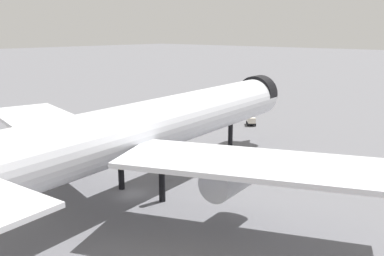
# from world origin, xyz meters

# --- Properties ---
(ground) EXTENTS (900.00, 900.00, 0.00)m
(ground) POSITION_xyz_m (0.00, 0.00, 0.00)
(ground) COLOR slate
(airliner_near_gate) EXTENTS (69.46, 63.06, 19.41)m
(airliner_near_gate) POSITION_xyz_m (3.25, -0.78, 8.55)
(airliner_near_gate) COLOR silver
(airliner_near_gate) RESTS_ON ground
(baggage_tug_wing) EXTENTS (3.47, 3.34, 1.85)m
(baggage_tug_wing) POSITION_xyz_m (44.15, 10.76, 0.97)
(baggage_tug_wing) COLOR black
(baggage_tug_wing) RESTS_ON ground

